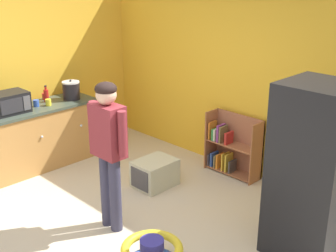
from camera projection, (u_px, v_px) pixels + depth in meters
ground_plane at (116, 234)px, 4.91m from camera, size 12.00×12.00×0.00m
back_wall at (248, 78)px, 6.00m from camera, size 5.20×0.06×2.70m
left_side_wall at (45, 66)px, 6.74m from camera, size 0.06×2.99×2.70m
kitchen_counter at (31, 138)px, 6.38m from camera, size 0.65×1.97×0.90m
refrigerator at (313, 173)px, 4.32m from camera, size 0.73×0.68×1.78m
bookshelf at (231, 147)px, 6.27m from camera, size 0.80×0.28×0.85m
standing_person at (108, 143)px, 4.70m from camera, size 0.57×0.23×1.68m
pet_carrier at (155, 173)px, 5.93m from camera, size 0.42×0.55×0.36m
microwave at (9, 103)px, 6.00m from camera, size 0.37×0.48×0.28m
crock_pot at (71, 90)px, 6.61m from camera, size 0.26×0.26×0.30m
ketchup_bottle at (46, 95)px, 6.49m from camera, size 0.07×0.07×0.25m
teal_cup at (21, 102)px, 6.36m from camera, size 0.08×0.08×0.09m
blue_cup at (36, 103)px, 6.29m from camera, size 0.08×0.08×0.09m
yellow_cup at (48, 102)px, 6.33m from camera, size 0.08×0.08×0.09m
red_cup at (45, 96)px, 6.63m from camera, size 0.08×0.08×0.09m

